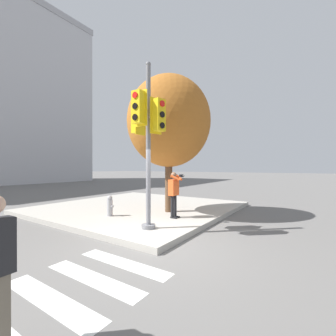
{
  "coord_description": "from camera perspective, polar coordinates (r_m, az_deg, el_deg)",
  "views": [
    {
      "loc": [
        -4.53,
        -3.46,
        1.98
      ],
      "look_at": [
        1.54,
        0.57,
        1.95
      ],
      "focal_mm": 24.0,
      "sensor_mm": 36.0,
      "label": 1
    }
  ],
  "objects": [
    {
      "name": "fire_hydrant",
      "position": [
        8.69,
        -14.55,
        -9.28
      ],
      "size": [
        0.21,
        0.27,
        0.76
      ],
      "color": "#99999E",
      "rests_on": "sidewalk_corner"
    },
    {
      "name": "sidewalk_corner",
      "position": [
        10.8,
        -7.34,
        -9.88
      ],
      "size": [
        8.0,
        8.0,
        0.17
      ],
      "color": "#ADA89E",
      "rests_on": "ground_plane"
    },
    {
      "name": "ground_plane",
      "position": [
        6.04,
        -3.81,
        -18.93
      ],
      "size": [
        160.0,
        160.0,
        0.0
      ],
      "primitive_type": "plane",
      "color": "slate"
    },
    {
      "name": "person_photographer",
      "position": [
        8.05,
        1.54,
        -5.73
      ],
      "size": [
        0.5,
        0.53,
        1.63
      ],
      "color": "black",
      "rests_on": "sidewalk_corner"
    },
    {
      "name": "building_right",
      "position": [
        35.98,
        -34.78,
        14.79
      ],
      "size": [
        17.11,
        9.91,
        22.07
      ],
      "color": "#BCBCC1",
      "rests_on": "ground_plane"
    },
    {
      "name": "traffic_signal_pole",
      "position": [
        6.65,
        -5.63,
        10.0
      ],
      "size": [
        0.85,
        1.23,
        4.92
      ],
      "color": "slate",
      "rests_on": "sidewalk_corner"
    },
    {
      "name": "street_tree",
      "position": [
        9.29,
        0.19,
        11.67
      ],
      "size": [
        3.36,
        3.36,
        5.51
      ],
      "color": "brown",
      "rests_on": "sidewalk_corner"
    }
  ]
}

